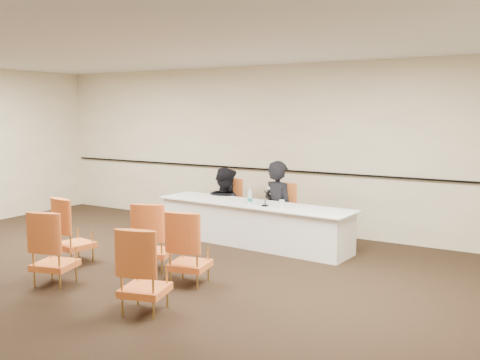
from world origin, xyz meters
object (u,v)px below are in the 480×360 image
Objects in this scene: panel_table at (253,224)px; drinking_glass at (255,202)px; panelist_second_chair at (226,205)px; panelist_main at (278,213)px; aud_chair_front_left at (74,230)px; coffee_cup at (282,204)px; microphone at (265,197)px; panelist_main_chair at (278,212)px; water_bottle at (250,196)px; aud_chair_back_right at (145,269)px; aud_chair_back_left at (54,247)px; aud_chair_front_mid at (153,236)px; aud_chair_front_right at (189,247)px; panelist_second at (226,214)px.

drinking_glass is (0.10, -0.11, 0.39)m from panel_table.
panel_table is at bearing -29.01° from panelist_second_chair.
panelist_main reaches higher than aud_chair_front_left.
microphone is at bearing 173.08° from coffee_cup.
panelist_main_chair is 3.86× the size of water_bottle.
aud_chair_back_right is (0.17, -3.04, -0.36)m from microphone.
drinking_glass is at bearing 157.59° from microphone.
panel_table is 3.61× the size of aud_chair_front_left.
aud_chair_back_left is (-1.33, -3.56, 0.02)m from panelist_main.
microphone is 0.24m from drinking_glass.
water_bottle is 3.16m from aud_chair_back_right.
panelist_main is at bearing 120.32° from coffee_cup.
aud_chair_front_left is 1.00× the size of aud_chair_back_right.
aud_chair_front_mid is (-1.07, -1.76, -0.28)m from coffee_cup.
aud_chair_front_mid reaches higher than coffee_cup.
drinking_glass is 3.12m from aud_chair_back_right.
aud_chair_back_right is (1.39, -3.79, 0.00)m from panelist_second_chair.
aud_chair_back_right is at bearing -81.08° from water_bottle.
panelist_second_chair is 1.00× the size of aud_chair_back_right.
panelist_main_chair and aud_chair_front_mid have the same top height.
aud_chair_front_left reaches higher than water_bottle.
aud_chair_back_left reaches higher than panel_table.
aud_chair_front_right is at bearing -61.86° from panelist_second_chair.
microphone reaches higher than panel_table.
panelist_second is at bearing 137.66° from microphone.
panelist_main reaches higher than coffee_cup.
aud_chair_back_left is (-0.67, -1.09, 0.00)m from aud_chair_front_mid.
aud_chair_front_right is 1.69m from aud_chair_back_left.
panelist_second_chair is 1.47m from microphone.
drinking_glass is 2.78m from aud_chair_front_left.
panelist_main is 3.80m from aud_chair_back_left.
coffee_cup is (0.62, -0.10, -0.06)m from water_bottle.
drinking_glass is (1.00, -0.70, 0.42)m from panelist_second.
aud_chair_front_left is at bearing 92.20° from panelist_second.
microphone is 0.32m from water_bottle.
water_bottle is 0.26× the size of aud_chair_back_left.
panelist_main_chair and panelist_second_chair have the same top height.
drinking_glass is at bearing 57.77° from aud_chair_front_left.
panelist_second_chair and aud_chair_front_left have the same top height.
panelist_main_chair is (0.00, 0.00, 0.02)m from panelist_main.
panelist_second_chair is 1.00× the size of aud_chair_front_mid.
aud_chair_back_right is (0.49, -3.20, 0.13)m from panel_table.
panelist_main is 5.96× the size of microphone.
panel_table is 1.09m from panelist_second_chair.
panel_table is 1.08m from panelist_second.
panelist_main_chair is at bearing 53.59° from aud_chair_back_left.
panelist_second_chair is at bearing 101.56° from aud_chair_front_right.
water_bottle is at bearing 91.22° from panelist_main.
aud_chair_front_left is (-1.70, -2.22, 0.13)m from panel_table.
panelist_main is 1.88× the size of aud_chair_front_mid.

